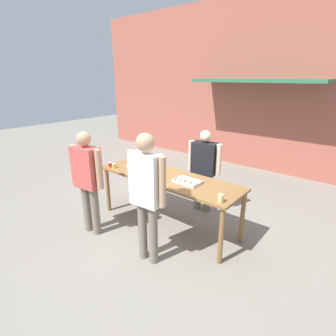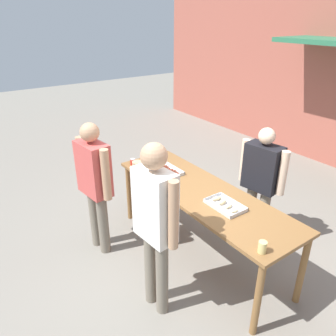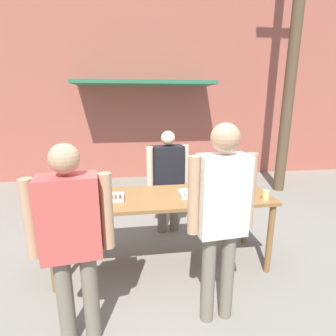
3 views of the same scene
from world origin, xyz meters
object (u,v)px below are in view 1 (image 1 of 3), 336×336
(beer_cup, at_px, (221,198))
(condiment_jar_mustard, at_px, (110,165))
(person_customer_holding_hotdog, at_px, (87,175))
(food_tray_sausages, at_px, (139,168))
(condiment_jar_ketchup, at_px, (114,166))
(food_tray_buns, at_px, (187,181))
(person_customer_with_cup, at_px, (147,188))
(person_server_behind_table, at_px, (204,165))

(beer_cup, bearing_deg, condiment_jar_mustard, -179.95)
(condiment_jar_mustard, distance_m, person_customer_holding_hotdog, 0.77)
(food_tray_sausages, xyz_separation_m, condiment_jar_ketchup, (-0.37, -0.27, 0.03))
(condiment_jar_mustard, bearing_deg, person_customer_holding_hotdog, -66.00)
(food_tray_buns, bearing_deg, condiment_jar_mustard, -170.00)
(condiment_jar_ketchup, bearing_deg, food_tray_buns, 10.84)
(condiment_jar_mustard, relative_size, person_customer_with_cup, 0.04)
(person_server_behind_table, xyz_separation_m, person_customer_with_cup, (0.21, -1.76, 0.18))
(food_tray_buns, xyz_separation_m, beer_cup, (0.75, -0.27, 0.04))
(condiment_jar_mustard, distance_m, person_server_behind_table, 1.74)
(food_tray_sausages, distance_m, food_tray_buns, 1.07)
(condiment_jar_ketchup, distance_m, person_server_behind_table, 1.67)
(beer_cup, height_order, person_customer_with_cup, person_customer_with_cup)
(food_tray_buns, xyz_separation_m, condiment_jar_mustard, (-1.54, -0.27, 0.02))
(condiment_jar_mustard, height_order, beer_cup, beer_cup)
(food_tray_sausages, height_order, person_customer_holding_hotdog, person_customer_holding_hotdog)
(food_tray_sausages, height_order, food_tray_buns, food_tray_buns)
(condiment_jar_ketchup, bearing_deg, person_customer_with_cup, -23.39)
(food_tray_sausages, xyz_separation_m, beer_cup, (1.82, -0.27, 0.04))
(condiment_jar_mustard, distance_m, person_customer_with_cup, 1.67)
(person_server_behind_table, xyz_separation_m, person_customer_holding_hotdog, (-1.01, -1.83, 0.09))
(food_tray_sausages, height_order, beer_cup, beer_cup)
(person_customer_holding_hotdog, bearing_deg, condiment_jar_mustard, -73.12)
(food_tray_sausages, relative_size, person_server_behind_table, 0.27)
(food_tray_buns, xyz_separation_m, person_server_behind_table, (-0.22, 0.86, 0.00))
(condiment_jar_mustard, relative_size, person_customer_holding_hotdog, 0.05)
(beer_cup, bearing_deg, person_customer_holding_hotdog, -160.41)
(food_tray_sausages, bearing_deg, condiment_jar_ketchup, -143.63)
(person_customer_with_cup, bearing_deg, food_tray_sausages, -45.34)
(food_tray_sausages, relative_size, food_tray_buns, 1.02)
(person_customer_with_cup, bearing_deg, person_customer_holding_hotdog, -1.76)
(food_tray_sausages, bearing_deg, food_tray_buns, 0.12)
(condiment_jar_mustard, xyz_separation_m, beer_cup, (2.29, 0.00, 0.02))
(condiment_jar_mustard, height_order, condiment_jar_ketchup, same)
(food_tray_buns, relative_size, condiment_jar_ketchup, 5.16)
(person_server_behind_table, bearing_deg, food_tray_buns, -84.30)
(food_tray_sausages, bearing_deg, beer_cup, -8.37)
(food_tray_sausages, bearing_deg, person_customer_holding_hotdog, -99.32)
(food_tray_sausages, relative_size, condiment_jar_ketchup, 5.25)
(condiment_jar_mustard, bearing_deg, condiment_jar_ketchup, -2.54)
(beer_cup, xyz_separation_m, person_customer_holding_hotdog, (-1.98, -0.70, 0.05))
(person_server_behind_table, distance_m, person_customer_with_cup, 1.78)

